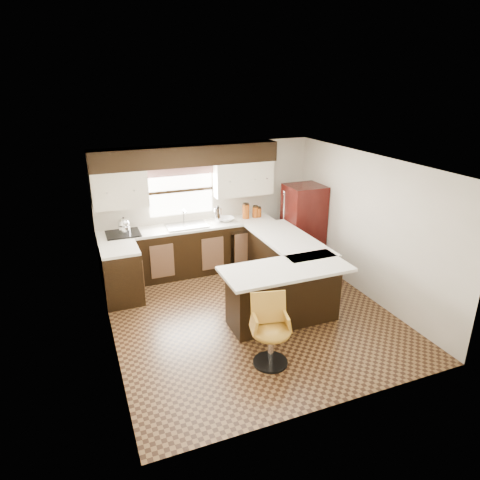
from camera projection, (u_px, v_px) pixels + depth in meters
name	position (u px, v px, depth m)	size (l,w,h in m)	color
floor	(251.00, 315.00, 6.78)	(4.40, 4.40, 0.00)	#49301A
ceiling	(253.00, 164.00, 5.93)	(4.40, 4.40, 0.00)	silver
wall_back	(207.00, 206.00, 8.26)	(4.40, 4.40, 0.00)	beige
wall_front	(335.00, 316.00, 4.45)	(4.40, 4.40, 0.00)	beige
wall_left	(105.00, 266.00, 5.62)	(4.40, 4.40, 0.00)	beige
wall_right	(368.00, 227.00, 7.08)	(4.40, 4.40, 0.00)	beige
base_cab_back	(190.00, 250.00, 8.11)	(3.30, 0.60, 0.90)	black
base_cab_left	(122.00, 276.00, 7.08)	(0.60, 0.70, 0.90)	black
counter_back	(189.00, 227.00, 7.94)	(3.30, 0.60, 0.04)	silver
counter_left	(119.00, 249.00, 6.91)	(0.60, 0.70, 0.04)	silver
soffit	(187.00, 156.00, 7.61)	(3.40, 0.35, 0.36)	black
upper_cab_left	(119.00, 189.00, 7.36)	(0.94, 0.35, 0.64)	beige
upper_cab_right	(243.00, 178.00, 8.16)	(1.14, 0.35, 0.64)	beige
window_pane	(181.00, 191.00, 7.95)	(1.20, 0.02, 0.90)	white
valance	(180.00, 170.00, 7.77)	(1.30, 0.06, 0.18)	#D19B93
sink	(187.00, 226.00, 7.90)	(0.75, 0.45, 0.03)	#B2B2B7
dishwasher	(244.00, 249.00, 8.22)	(0.58, 0.03, 0.78)	black
cooktop	(123.00, 234.00, 7.50)	(0.58, 0.50, 0.03)	black
peninsula_long	(284.00, 265.00, 7.48)	(0.60, 1.95, 0.90)	black
peninsula_return	(283.00, 295.00, 6.45)	(1.65, 0.60, 0.90)	black
counter_pen_long	(288.00, 240.00, 7.33)	(0.84, 1.95, 0.04)	silver
counter_pen_return	(286.00, 269.00, 6.19)	(1.89, 0.84, 0.04)	silver
refrigerator	(303.00, 226.00, 8.38)	(0.69, 0.66, 1.61)	black
bar_chair	(271.00, 332.00, 5.46)	(0.50, 0.50, 0.94)	#B58126
kettle	(124.00, 225.00, 7.45)	(0.21, 0.21, 0.29)	silver
percolator	(218.00, 215.00, 8.09)	(0.14, 0.14, 0.28)	silver
mixing_bowl	(226.00, 219.00, 8.18)	(0.30, 0.30, 0.07)	white
canister_large	(246.00, 212.00, 8.31)	(0.14, 0.14, 0.28)	#923F0D
canister_med	(255.00, 212.00, 8.39)	(0.12, 0.12, 0.21)	#923F0D
canister_small	(258.00, 213.00, 8.42)	(0.12, 0.12, 0.17)	#923F0D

